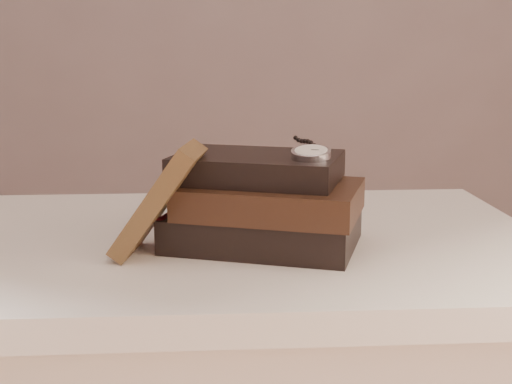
{
  "coord_description": "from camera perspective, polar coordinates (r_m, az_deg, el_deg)",
  "views": [
    {
      "loc": [
        0.02,
        -0.63,
        1.02
      ],
      "look_at": [
        0.08,
        0.3,
        0.82
      ],
      "focal_mm": 49.14,
      "sensor_mm": 36.0,
      "label": 1
    }
  ],
  "objects": [
    {
      "name": "table",
      "position": [
        1.04,
        -4.71,
        -8.46
      ],
      "size": [
        1.0,
        0.6,
        0.75
      ],
      "color": "silver",
      "rests_on": "ground"
    },
    {
      "name": "book_stack",
      "position": [
        0.95,
        0.68,
        -0.97
      ],
      "size": [
        0.29,
        0.25,
        0.13
      ],
      "color": "black",
      "rests_on": "table"
    },
    {
      "name": "journal",
      "position": [
        0.92,
        -7.93,
        -0.63
      ],
      "size": [
        0.13,
        0.12,
        0.15
      ],
      "primitive_type": "cube",
      "rotation": [
        0.0,
        0.62,
        -0.16
      ],
      "color": "#3F2A18",
      "rests_on": "table"
    },
    {
      "name": "pocket_watch",
      "position": [
        0.91,
        4.47,
        3.23
      ],
      "size": [
        0.07,
        0.16,
        0.02
      ],
      "color": "silver",
      "rests_on": "book_stack"
    },
    {
      "name": "eyeglasses",
      "position": [
        1.05,
        -2.91,
        0.99
      ],
      "size": [
        0.14,
        0.15,
        0.05
      ],
      "color": "silver",
      "rests_on": "book_stack"
    }
  ]
}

